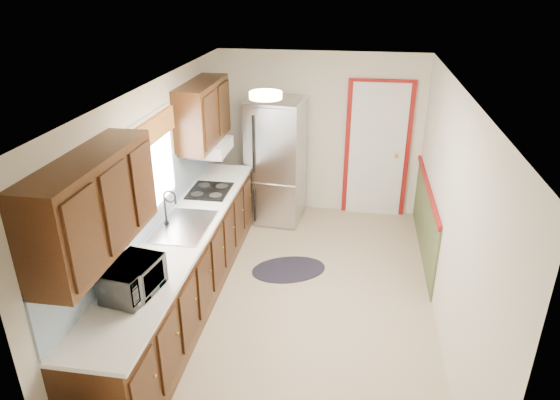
% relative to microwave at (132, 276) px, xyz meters
% --- Properties ---
extents(room_shell, '(3.20, 5.20, 2.52)m').
position_rel_microwave_xyz_m(room_shell, '(1.20, 1.42, 0.09)').
color(room_shell, tan).
rests_on(room_shell, ground).
extents(kitchen_run, '(0.63, 4.00, 2.20)m').
position_rel_microwave_xyz_m(kitchen_run, '(-0.04, 1.12, -0.30)').
color(kitchen_run, '#361C0C').
rests_on(kitchen_run, ground).
extents(back_wall_trim, '(1.12, 2.30, 2.08)m').
position_rel_microwave_xyz_m(back_wall_trim, '(2.19, 3.63, -0.23)').
color(back_wall_trim, maroon).
rests_on(back_wall_trim, ground).
extents(ceiling_fixture, '(0.30, 0.30, 0.06)m').
position_rel_microwave_xyz_m(ceiling_fixture, '(0.90, 1.22, 1.25)').
color(ceiling_fixture, '#FFD88C').
rests_on(ceiling_fixture, room_shell).
extents(microwave, '(0.36, 0.55, 0.35)m').
position_rel_microwave_xyz_m(microwave, '(0.00, 0.00, 0.00)').
color(microwave, white).
rests_on(microwave, kitchen_run).
extents(refrigerator, '(0.82, 0.79, 1.80)m').
position_rel_microwave_xyz_m(refrigerator, '(0.62, 3.47, -0.21)').
color(refrigerator, '#B7B7BC').
rests_on(refrigerator, ground).
extents(rug, '(1.08, 0.90, 0.01)m').
position_rel_microwave_xyz_m(rug, '(1.01, 2.03, -1.11)').
color(rug, black).
rests_on(rug, ground).
extents(cooktop, '(0.47, 0.57, 0.02)m').
position_rel_microwave_xyz_m(cooktop, '(0.01, 2.17, -0.16)').
color(cooktop, black).
rests_on(cooktop, kitchen_run).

